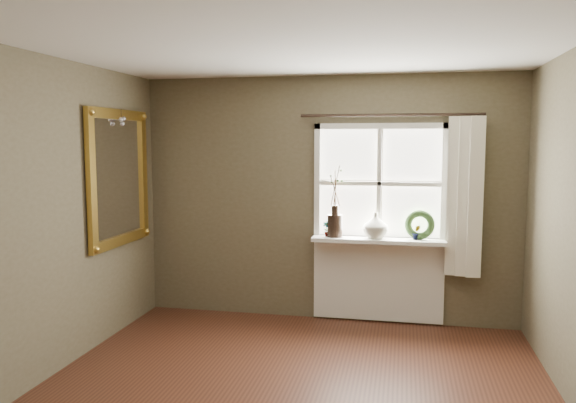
# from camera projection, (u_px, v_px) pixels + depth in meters

# --- Properties ---
(ceiling) EXTENTS (4.50, 4.50, 0.00)m
(ceiling) POSITION_uv_depth(u_px,v_px,m) (282.00, 35.00, 3.64)
(ceiling) COLOR silver
(ceiling) RESTS_ON ground
(wall_back) EXTENTS (4.00, 0.10, 2.60)m
(wall_back) POSITION_uv_depth(u_px,v_px,m) (328.00, 199.00, 6.02)
(wall_back) COLOR brown
(wall_back) RESTS_ON ground
(wall_left) EXTENTS (0.10, 4.50, 2.60)m
(wall_left) POSITION_uv_depth(u_px,v_px,m) (15.00, 224.00, 4.19)
(wall_left) COLOR brown
(wall_left) RESTS_ON ground
(wall_front) EXTENTS (4.00, 0.10, 2.60)m
(wall_front) POSITION_uv_depth(u_px,v_px,m) (103.00, 367.00, 1.54)
(wall_front) COLOR brown
(wall_front) RESTS_ON ground
(window_frame) EXTENTS (1.36, 0.06, 1.24)m
(window_frame) POSITION_uv_depth(u_px,v_px,m) (379.00, 183.00, 5.82)
(window_frame) COLOR white
(window_frame) RESTS_ON wall_back
(window_sill) EXTENTS (1.36, 0.26, 0.04)m
(window_sill) POSITION_uv_depth(u_px,v_px,m) (378.00, 240.00, 5.78)
(window_sill) COLOR white
(window_sill) RESTS_ON wall_back
(window_apron) EXTENTS (1.36, 0.04, 0.88)m
(window_apron) POSITION_uv_depth(u_px,v_px,m) (378.00, 279.00, 5.93)
(window_apron) COLOR white
(window_apron) RESTS_ON ground
(dark_jug) EXTENTS (0.18, 0.18, 0.23)m
(dark_jug) POSITION_uv_depth(u_px,v_px,m) (335.00, 226.00, 5.85)
(dark_jug) COLOR black
(dark_jug) RESTS_ON window_sill
(cream_vase) EXTENTS (0.28, 0.28, 0.27)m
(cream_vase) POSITION_uv_depth(u_px,v_px,m) (375.00, 225.00, 5.77)
(cream_vase) COLOR beige
(cream_vase) RESTS_ON window_sill
(wreath) EXTENTS (0.32, 0.17, 0.31)m
(wreath) POSITION_uv_depth(u_px,v_px,m) (420.00, 228.00, 5.72)
(wreath) COLOR #253D1B
(wreath) RESTS_ON window_sill
(potted_plant_left) EXTENTS (0.10, 0.08, 0.17)m
(potted_plant_left) POSITION_uv_depth(u_px,v_px,m) (327.00, 229.00, 5.87)
(potted_plant_left) COLOR #253D1B
(potted_plant_left) RESTS_ON window_sill
(potted_plant_right) EXTENTS (0.09, 0.08, 0.15)m
(potted_plant_right) POSITION_uv_depth(u_px,v_px,m) (416.00, 232.00, 5.69)
(potted_plant_right) COLOR #253D1B
(potted_plant_right) RESTS_ON window_sill
(curtain) EXTENTS (0.36, 0.12, 1.59)m
(curtain) POSITION_uv_depth(u_px,v_px,m) (464.00, 197.00, 5.57)
(curtain) COLOR silver
(curtain) RESTS_ON wall_back
(curtain_rod) EXTENTS (1.84, 0.03, 0.03)m
(curtain_rod) POSITION_uv_depth(u_px,v_px,m) (390.00, 115.00, 5.67)
(curtain_rod) COLOR black
(curtain_rod) RESTS_ON wall_back
(gilt_mirror) EXTENTS (0.10, 1.12, 1.34)m
(gilt_mirror) POSITION_uv_depth(u_px,v_px,m) (119.00, 177.00, 5.54)
(gilt_mirror) COLOR white
(gilt_mirror) RESTS_ON wall_left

